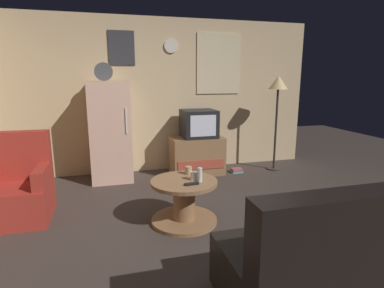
# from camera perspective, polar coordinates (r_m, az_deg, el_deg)

# --- Properties ---
(ground_plane) EXTENTS (12.00, 12.00, 0.00)m
(ground_plane) POSITION_cam_1_polar(r_m,az_deg,el_deg) (3.28, 2.34, -16.34)
(ground_plane) COLOR #3D332D
(wall_with_art) EXTENTS (5.20, 0.12, 2.50)m
(wall_with_art) POSITION_cam_1_polar(r_m,az_deg,el_deg) (5.28, -5.56, 8.78)
(wall_with_art) COLOR #D1B284
(wall_with_art) RESTS_ON ground_plane
(fridge) EXTENTS (0.60, 0.62, 1.77)m
(fridge) POSITION_cam_1_polar(r_m,az_deg,el_deg) (4.88, -14.72, 2.21)
(fridge) COLOR beige
(fridge) RESTS_ON ground_plane
(tv_stand) EXTENTS (0.84, 0.53, 0.61)m
(tv_stand) POSITION_cam_1_polar(r_m,az_deg,el_deg) (5.12, 0.88, -2.07)
(tv_stand) COLOR #8E6642
(tv_stand) RESTS_ON ground_plane
(crt_tv) EXTENTS (0.54, 0.51, 0.44)m
(crt_tv) POSITION_cam_1_polar(r_m,az_deg,el_deg) (5.03, 1.24, 3.76)
(crt_tv) COLOR black
(crt_tv) RESTS_ON tv_stand
(standing_lamp) EXTENTS (0.32, 0.32, 1.59)m
(standing_lamp) POSITION_cam_1_polar(r_m,az_deg,el_deg) (5.39, 15.49, 9.53)
(standing_lamp) COLOR #332D28
(standing_lamp) RESTS_ON ground_plane
(coffee_table) EXTENTS (0.72, 0.72, 0.48)m
(coffee_table) POSITION_cam_1_polar(r_m,az_deg,el_deg) (3.44, -1.45, -10.45)
(coffee_table) COLOR #8E6642
(coffee_table) RESTS_ON ground_plane
(wine_glass) EXTENTS (0.05, 0.05, 0.15)m
(wine_glass) POSITION_cam_1_polar(r_m,az_deg,el_deg) (3.31, 1.44, -5.63)
(wine_glass) COLOR silver
(wine_glass) RESTS_ON coffee_table
(mug_ceramic_white) EXTENTS (0.08, 0.08, 0.09)m
(mug_ceramic_white) POSITION_cam_1_polar(r_m,az_deg,el_deg) (3.36, 0.33, -5.85)
(mug_ceramic_white) COLOR silver
(mug_ceramic_white) RESTS_ON coffee_table
(mug_ceramic_tan) EXTENTS (0.08, 0.08, 0.09)m
(mug_ceramic_tan) POSITION_cam_1_polar(r_m,az_deg,el_deg) (3.56, -0.63, -4.85)
(mug_ceramic_tan) COLOR tan
(mug_ceramic_tan) RESTS_ON coffee_table
(remote_control) EXTENTS (0.15, 0.06, 0.02)m
(remote_control) POSITION_cam_1_polar(r_m,az_deg,el_deg) (3.22, -0.07, -7.32)
(remote_control) COLOR black
(remote_control) RESTS_ON coffee_table
(armchair) EXTENTS (0.68, 0.68, 0.96)m
(armchair) POSITION_cam_1_polar(r_m,az_deg,el_deg) (4.01, -29.33, -7.27)
(armchair) COLOR #A52D23
(armchair) RESTS_ON ground_plane
(couch) EXTENTS (1.70, 0.80, 0.92)m
(couch) POSITION_cam_1_polar(r_m,az_deg,el_deg) (2.56, 26.47, -18.49)
(couch) COLOR black
(couch) RESTS_ON ground_plane
(book_stack) EXTENTS (0.19, 0.16, 0.07)m
(book_stack) POSITION_cam_1_polar(r_m,az_deg,el_deg) (5.29, 8.17, -4.81)
(book_stack) COLOR #5AB6C8
(book_stack) RESTS_ON ground_plane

